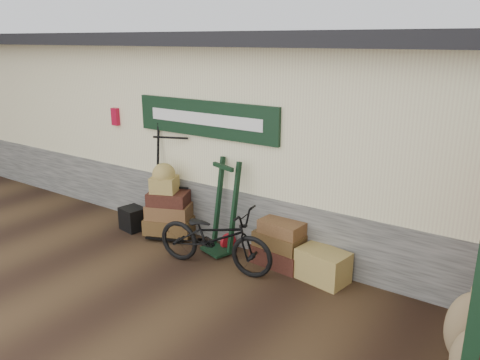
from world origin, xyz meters
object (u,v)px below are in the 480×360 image
object	(u,v)px
green_barrow	(224,207)
wicker_hamper	(323,266)
suitcase_stack	(280,242)
porter_trolley	(172,179)
black_trunk	(133,219)
bicycle	(214,234)

from	to	relation	value
green_barrow	wicker_hamper	distance (m)	1.70
suitcase_stack	green_barrow	bearing A→B (deg)	-173.12
porter_trolley	suitcase_stack	distance (m)	2.11
suitcase_stack	wicker_hamper	xyz separation A→B (m)	(0.71, -0.09, -0.13)
green_barrow	suitcase_stack	distance (m)	0.99
black_trunk	bicycle	bearing A→B (deg)	-8.97
suitcase_stack	bicycle	world-z (taller)	bicycle
porter_trolley	wicker_hamper	size ratio (longest dim) A/B	2.81
suitcase_stack	bicycle	bearing A→B (deg)	-138.11
green_barrow	suitcase_stack	xyz separation A→B (m)	(0.92, 0.11, -0.37)
porter_trolley	wicker_hamper	bearing A→B (deg)	-24.38
wicker_hamper	bicycle	distance (m)	1.53
suitcase_stack	wicker_hamper	distance (m)	0.73
wicker_hamper	bicycle	size ratio (longest dim) A/B	0.37
suitcase_stack	wicker_hamper	bearing A→B (deg)	-7.24
porter_trolley	bicycle	bearing A→B (deg)	-47.55
porter_trolley	green_barrow	bearing A→B (deg)	-28.15
porter_trolley	black_trunk	size ratio (longest dim) A/B	4.77
green_barrow	porter_trolley	bearing A→B (deg)	-168.61
wicker_hamper	bicycle	bearing A→B (deg)	-159.20
wicker_hamper	black_trunk	world-z (taller)	wicker_hamper
green_barrow	wicker_hamper	xyz separation A→B (m)	(1.63, 0.02, -0.50)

